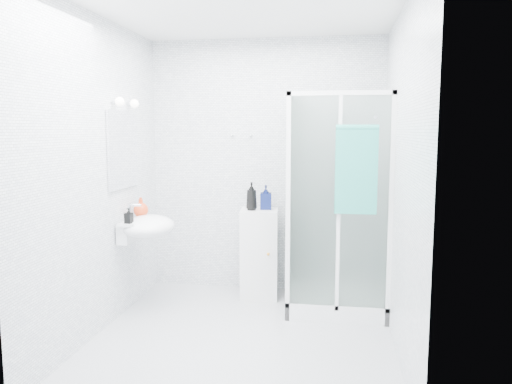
% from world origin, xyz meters
% --- Properties ---
extents(room, '(2.40, 2.60, 2.60)m').
position_xyz_m(room, '(0.00, 0.00, 1.30)').
color(room, white).
rests_on(room, ground).
extents(shower_enclosure, '(0.90, 0.95, 2.00)m').
position_xyz_m(shower_enclosure, '(0.67, 0.77, 0.45)').
color(shower_enclosure, white).
rests_on(shower_enclosure, ground).
extents(wall_basin, '(0.46, 0.56, 0.35)m').
position_xyz_m(wall_basin, '(-0.99, 0.45, 0.80)').
color(wall_basin, white).
rests_on(wall_basin, ground).
extents(mirror, '(0.02, 0.60, 0.70)m').
position_xyz_m(mirror, '(-1.19, 0.45, 1.50)').
color(mirror, white).
rests_on(mirror, room).
extents(vanity_lights, '(0.10, 0.40, 0.08)m').
position_xyz_m(vanity_lights, '(-1.14, 0.45, 1.92)').
color(vanity_lights, silver).
rests_on(vanity_lights, room).
extents(wall_hooks, '(0.23, 0.06, 0.03)m').
position_xyz_m(wall_hooks, '(-0.25, 1.26, 1.62)').
color(wall_hooks, silver).
rests_on(wall_hooks, room).
extents(storage_cabinet, '(0.40, 0.41, 0.89)m').
position_xyz_m(storage_cabinet, '(-0.02, 1.02, 0.44)').
color(storage_cabinet, white).
rests_on(storage_cabinet, ground).
extents(hand_towel, '(0.35, 0.05, 0.74)m').
position_xyz_m(hand_towel, '(0.89, 0.37, 1.37)').
color(hand_towel, teal).
rests_on(hand_towel, shower_enclosure).
extents(shampoo_bottle_a, '(0.12, 0.12, 0.28)m').
position_xyz_m(shampoo_bottle_a, '(-0.10, 0.98, 1.03)').
color(shampoo_bottle_a, black).
rests_on(shampoo_bottle_a, storage_cabinet).
extents(shampoo_bottle_b, '(0.12, 0.12, 0.24)m').
position_xyz_m(shampoo_bottle_b, '(0.04, 1.06, 1.01)').
color(shampoo_bottle_b, '#0B1547').
rests_on(shampoo_bottle_b, storage_cabinet).
extents(soap_dispenser_orange, '(0.16, 0.16, 0.18)m').
position_xyz_m(soap_dispenser_orange, '(-1.10, 0.62, 0.95)').
color(soap_dispenser_orange, red).
rests_on(soap_dispenser_orange, wall_basin).
extents(soap_dispenser_black, '(0.07, 0.07, 0.13)m').
position_xyz_m(soap_dispenser_black, '(-1.07, 0.26, 0.93)').
color(soap_dispenser_black, black).
rests_on(soap_dispenser_black, wall_basin).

